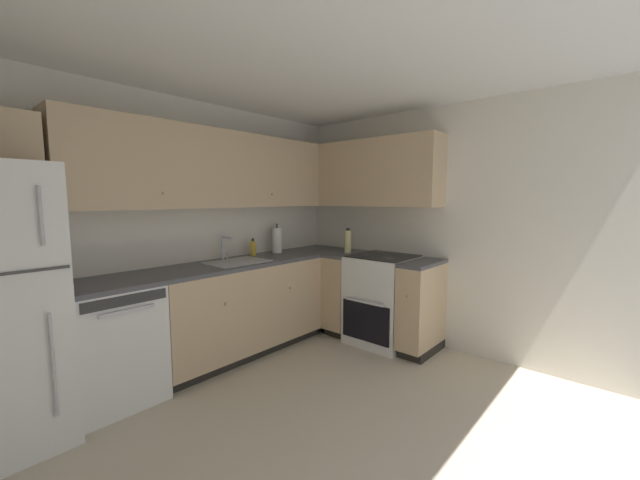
{
  "coord_description": "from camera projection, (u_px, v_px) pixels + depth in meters",
  "views": [
    {
      "loc": [
        -1.72,
        -1.53,
        1.52
      ],
      "look_at": [
        0.97,
        0.83,
        1.11
      ],
      "focal_mm": 20.92,
      "sensor_mm": 36.0,
      "label": 1
    }
  ],
  "objects": [
    {
      "name": "ground_plane",
      "position": [
        318.0,
        430.0,
        2.46
      ],
      "size": [
        3.75,
        3.37,
        0.02
      ],
      "primitive_type": "cube",
      "color": "beige"
    },
    {
      "name": "wall_back",
      "position": [
        180.0,
        232.0,
        3.45
      ],
      "size": [
        3.85,
        0.05,
        2.42
      ],
      "primitive_type": "cube",
      "color": "silver",
      "rests_on": "ground_plane"
    },
    {
      "name": "wall_right",
      "position": [
        443.0,
        229.0,
        3.75
      ],
      "size": [
        0.05,
        3.47,
        2.42
      ],
      "primitive_type": "cube",
      "color": "silver",
      "rests_on": "ground_plane"
    },
    {
      "name": "ceiling",
      "position": [
        317.0,
        40.0,
        2.19
      ],
      "size": [
        3.85,
        3.47,
        0.05
      ],
      "primitive_type": "cube",
      "color": "white"
    },
    {
      "name": "dishwasher",
      "position": [
        112.0,
        344.0,
        2.76
      ],
      "size": [
        0.6,
        0.63,
        0.88
      ],
      "color": "white",
      "rests_on": "ground_plane"
    },
    {
      "name": "lower_cabinets_back",
      "position": [
        240.0,
        309.0,
        3.63
      ],
      "size": [
        1.71,
        0.62,
        0.88
      ],
      "color": "tan",
      "rests_on": "ground_plane"
    },
    {
      "name": "countertop_back",
      "position": [
        239.0,
        263.0,
        3.58
      ],
      "size": [
        2.92,
        0.6,
        0.03
      ],
      "primitive_type": "cube",
      "color": "#4C4C51",
      "rests_on": "lower_cabinets_back"
    },
    {
      "name": "lower_cabinets_right",
      "position": [
        380.0,
        301.0,
        3.93
      ],
      "size": [
        0.62,
        1.16,
        0.88
      ],
      "color": "tan",
      "rests_on": "ground_plane"
    },
    {
      "name": "countertop_right",
      "position": [
        381.0,
        258.0,
        3.87
      ],
      "size": [
        0.6,
        1.16,
        0.03
      ],
      "color": "#4C4C51",
      "rests_on": "lower_cabinets_right"
    },
    {
      "name": "oven_range",
      "position": [
        383.0,
        299.0,
        3.92
      ],
      "size": [
        0.68,
        0.62,
        1.06
      ],
      "color": "white",
      "rests_on": "ground_plane"
    },
    {
      "name": "upper_cabinets_back",
      "position": [
        213.0,
        169.0,
        3.45
      ],
      "size": [
        2.6,
        0.34,
        0.71
      ],
      "color": "tan"
    },
    {
      "name": "upper_cabinets_right",
      "position": [
        365.0,
        174.0,
        4.09
      ],
      "size": [
        0.32,
        1.71,
        0.71
      ],
      "color": "tan"
    },
    {
      "name": "sink",
      "position": [
        237.0,
        266.0,
        3.53
      ],
      "size": [
        0.56,
        0.4,
        0.1
      ],
      "color": "#B7B7BC",
      "rests_on": "countertop_back"
    },
    {
      "name": "faucet",
      "position": [
        224.0,
        246.0,
        3.65
      ],
      "size": [
        0.07,
        0.16,
        0.24
      ],
      "color": "silver",
      "rests_on": "countertop_back"
    },
    {
      "name": "soap_bottle",
      "position": [
        253.0,
        248.0,
        3.92
      ],
      "size": [
        0.06,
        0.06,
        0.18
      ],
      "color": "gold",
      "rests_on": "countertop_back"
    },
    {
      "name": "paper_towel_roll",
      "position": [
        277.0,
        240.0,
        4.15
      ],
      "size": [
        0.11,
        0.11,
        0.33
      ],
      "color": "white",
      "rests_on": "countertop_back"
    },
    {
      "name": "oil_bottle",
      "position": [
        348.0,
        241.0,
        4.14
      ],
      "size": [
        0.08,
        0.08,
        0.27
      ],
      "color": "beige",
      "rests_on": "countertop_right"
    }
  ]
}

